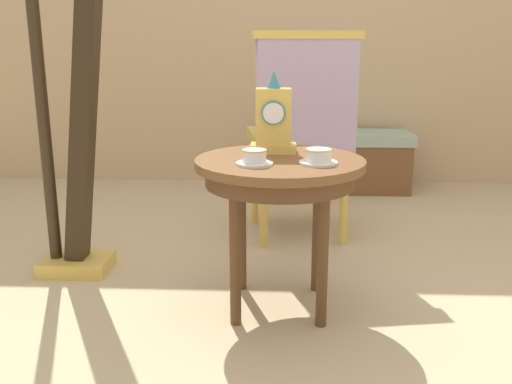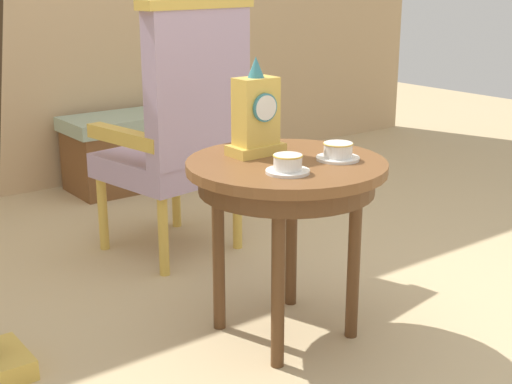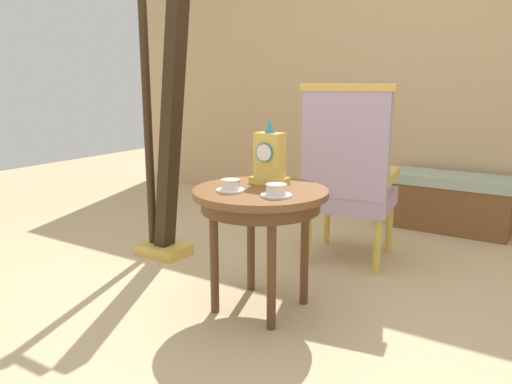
# 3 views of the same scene
# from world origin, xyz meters

# --- Properties ---
(ground_plane) EXTENTS (10.00, 10.00, 0.00)m
(ground_plane) POSITION_xyz_m (0.00, 0.00, 0.00)
(ground_plane) COLOR tan
(side_table) EXTENTS (0.68, 0.68, 0.63)m
(side_table) POSITION_xyz_m (-0.05, -0.05, 0.56)
(side_table) COLOR brown
(side_table) RESTS_ON ground
(teacup_left) EXTENTS (0.14, 0.14, 0.06)m
(teacup_left) POSITION_xyz_m (-0.14, -0.17, 0.66)
(teacup_left) COLOR white
(teacup_left) RESTS_ON side_table
(teacup_right) EXTENTS (0.15, 0.15, 0.06)m
(teacup_right) POSITION_xyz_m (0.10, -0.14, 0.66)
(teacup_right) COLOR white
(teacup_right) RESTS_ON side_table
(mantel_clock) EXTENTS (0.19, 0.11, 0.34)m
(mantel_clock) POSITION_xyz_m (-0.07, 0.08, 0.77)
(mantel_clock) COLOR gold
(mantel_clock) RESTS_ON side_table
(armchair) EXTENTS (0.62, 0.61, 1.14)m
(armchair) POSITION_xyz_m (0.07, 0.81, 0.59)
(armchair) COLOR #B299B7
(armchair) RESTS_ON ground
(harp) EXTENTS (0.40, 0.24, 1.86)m
(harp) POSITION_xyz_m (-1.00, 0.29, 0.76)
(harp) COLOR gold
(harp) RESTS_ON ground
(window_bench) EXTENTS (0.92, 0.40, 0.44)m
(window_bench) POSITION_xyz_m (0.47, 1.95, 0.22)
(window_bench) COLOR #9EB299
(window_bench) RESTS_ON ground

